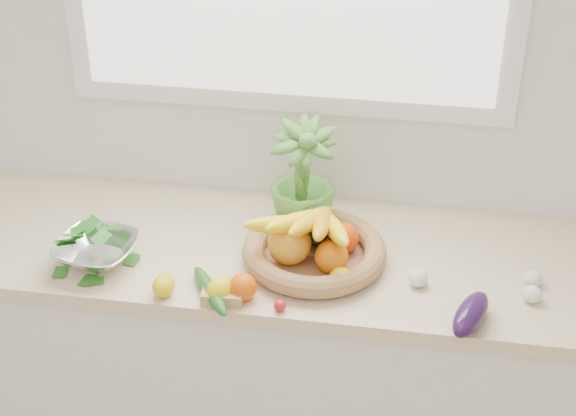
% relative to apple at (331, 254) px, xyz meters
% --- Properties ---
extents(back_wall, '(4.50, 0.02, 2.70)m').
position_rel_apple_xyz_m(back_wall, '(-0.18, 0.36, 0.41)').
color(back_wall, white).
rests_on(back_wall, ground).
extents(counter_cabinet, '(2.20, 0.58, 0.86)m').
position_rel_apple_xyz_m(counter_cabinet, '(-0.18, 0.06, -0.51)').
color(counter_cabinet, silver).
rests_on(counter_cabinet, ground).
extents(countertop, '(2.24, 0.62, 0.04)m').
position_rel_apple_xyz_m(countertop, '(-0.18, 0.06, -0.06)').
color(countertop, beige).
rests_on(countertop, counter_cabinet).
extents(orange_loose, '(0.09, 0.09, 0.07)m').
position_rel_apple_xyz_m(orange_loose, '(-0.21, -0.18, -0.00)').
color(orange_loose, '#DE5007').
rests_on(orange_loose, countertop).
extents(lemon_a, '(0.06, 0.07, 0.06)m').
position_rel_apple_xyz_m(lemon_a, '(-0.42, -0.20, -0.01)').
color(lemon_a, yellow).
rests_on(lemon_a, countertop).
extents(lemon_b, '(0.10, 0.10, 0.07)m').
position_rel_apple_xyz_m(lemon_b, '(-0.27, -0.19, -0.01)').
color(lemon_b, yellow).
rests_on(lemon_b, countertop).
extents(lemon_c, '(0.10, 0.10, 0.07)m').
position_rel_apple_xyz_m(lemon_c, '(0.04, -0.10, -0.01)').
color(lemon_c, yellow).
rests_on(lemon_c, countertop).
extents(apple, '(0.11, 0.11, 0.08)m').
position_rel_apple_xyz_m(apple, '(0.00, 0.00, 0.00)').
color(apple, red).
rests_on(apple, countertop).
extents(ginger, '(0.11, 0.05, 0.03)m').
position_rel_apple_xyz_m(ginger, '(-0.26, -0.21, -0.02)').
color(ginger, tan).
rests_on(ginger, countertop).
extents(garlic_a, '(0.07, 0.07, 0.04)m').
position_rel_apple_xyz_m(garlic_a, '(0.54, -0.07, -0.02)').
color(garlic_a, silver).
rests_on(garlic_a, countertop).
extents(garlic_b, '(0.05, 0.05, 0.04)m').
position_rel_apple_xyz_m(garlic_b, '(0.54, 0.00, -0.02)').
color(garlic_b, silver).
rests_on(garlic_b, countertop).
extents(garlic_c, '(0.06, 0.06, 0.05)m').
position_rel_apple_xyz_m(garlic_c, '(0.24, -0.05, -0.02)').
color(garlic_c, beige).
rests_on(garlic_c, countertop).
extents(eggplant, '(0.13, 0.20, 0.07)m').
position_rel_apple_xyz_m(eggplant, '(0.38, -0.20, -0.00)').
color(eggplant, '#250E36').
rests_on(eggplant, countertop).
extents(cucumber, '(0.16, 0.21, 0.04)m').
position_rel_apple_xyz_m(cucumber, '(-0.30, -0.19, -0.02)').
color(cucumber, '#1A5A1B').
rests_on(cucumber, countertop).
extents(radish, '(0.03, 0.03, 0.03)m').
position_rel_apple_xyz_m(radish, '(-0.11, -0.22, -0.03)').
color(radish, red).
rests_on(radish, countertop).
extents(potted_herb, '(0.21, 0.21, 0.34)m').
position_rel_apple_xyz_m(potted_herb, '(-0.11, 0.18, 0.13)').
color(potted_herb, '#4D8731').
rests_on(potted_herb, countertop).
extents(fruit_basket, '(0.50, 0.50, 0.19)m').
position_rel_apple_xyz_m(fruit_basket, '(-0.05, 0.02, 0.01)').
color(fruit_basket, '#AC704C').
rests_on(fruit_basket, countertop).
extents(colander_with_spinach, '(0.24, 0.24, 0.12)m').
position_rel_apple_xyz_m(colander_with_spinach, '(-0.64, -0.09, 0.02)').
color(colander_with_spinach, silver).
rests_on(colander_with_spinach, countertop).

